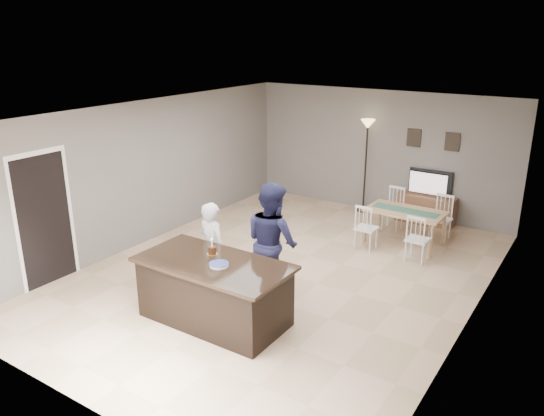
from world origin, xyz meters
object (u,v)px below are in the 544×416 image
Objects in this scene: kitchen_island at (214,291)px; dining_table at (405,216)px; man at (272,242)px; birthday_cake at (212,250)px; tv_console at (426,209)px; plate_stack at (219,265)px; floor_lamp at (367,141)px; television at (429,183)px; woman at (213,249)px.

kitchen_island is 4.37m from dining_table.
man is 0.94m from birthday_cake.
tv_console is at bearing 77.84° from kitchen_island.
birthday_cake reaches higher than plate_stack.
plate_stack is at bearing -86.19° from floor_lamp.
television is 4.72m from man.
woman is at bearing 44.53° from man.
tv_console is 1.40m from dining_table.
plate_stack is at bearing 79.59° from television.
plate_stack is at bearing -102.67° from dining_table.
man is at bearing -104.67° from dining_table.
woman is at bearing 70.73° from television.
television is at bearing 2.01° from floor_lamp.
floor_lamp reaches higher than dining_table.
man is 1.08m from plate_stack.
television is 0.44× the size of floor_lamp.
floor_lamp reaches higher than tv_console.
plate_stack is 0.13× the size of floor_lamp.
dining_table is at bearing -104.11° from woman.
tv_console is 0.58× the size of floor_lamp.
dining_table is (0.03, -1.38, 0.26)m from tv_console.
dining_table is 2.28m from floor_lamp.
woman is (-1.75, -4.99, -0.12)m from television.
man is (-0.90, -4.64, 0.05)m from television.
floor_lamp is at bearing -61.84° from man.
birthday_cake reaches higher than kitchen_island.
man is at bearing 59.11° from birthday_cake.
plate_stack is at bearing 103.59° from man.
birthday_cake is at bearing 131.77° from kitchen_island.
birthday_cake is 0.90× the size of plate_stack.
woman is 1.01m from plate_stack.
kitchen_island is at bearing -87.69° from floor_lamp.
dining_table is at bearing -88.91° from tv_console.
kitchen_island is at bearing -102.16° from tv_console.
floor_lamp is (-1.45, 1.40, 1.05)m from dining_table.
man is at bearing -83.44° from floor_lamp.
woman is 6.17× the size of birthday_cake.
man reaches higher than tv_console.
plate_stack is at bearing -100.54° from tv_console.
tv_console is (1.20, 5.57, -0.15)m from kitchen_island.
floor_lamp is at bearing 137.53° from dining_table.
kitchen_island is at bearing 94.87° from man.
dining_table reaches higher than tv_console.
kitchen_island is 8.98× the size of birthday_cake.
tv_console is 5.24m from woman.
television is 0.50× the size of man.
birthday_cake is (-0.48, -0.80, 0.04)m from man.
kitchen_island is 1.30× the size of dining_table.
man reaches higher than woman.
tv_console is at bearing -0.80° from floor_lamp.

